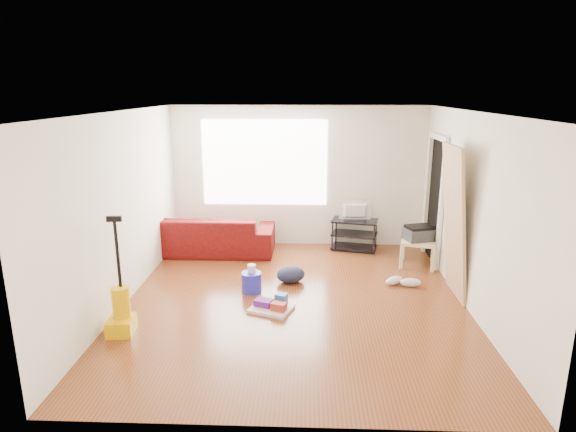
{
  "coord_description": "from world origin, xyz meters",
  "views": [
    {
      "loc": [
        0.14,
        -5.97,
        2.77
      ],
      "look_at": [
        -0.11,
        0.6,
        1.03
      ],
      "focal_mm": 30.0,
      "sensor_mm": 36.0,
      "label": 1
    }
  ],
  "objects_px": {
    "side_table": "(418,244)",
    "backpack": "(291,282)",
    "vacuum": "(121,312)",
    "sofa": "(209,252)",
    "tv_stand": "(354,234)",
    "cleaning_tray": "(272,306)",
    "bucket": "(252,291)"
  },
  "relations": [
    {
      "from": "sofa",
      "to": "tv_stand",
      "type": "xyz_separation_m",
      "value": [
        2.56,
        0.27,
        0.28
      ]
    },
    {
      "from": "vacuum",
      "to": "bucket",
      "type": "bearing_deg",
      "value": 35.89
    },
    {
      "from": "cleaning_tray",
      "to": "tv_stand",
      "type": "bearing_deg",
      "value": 62.8
    },
    {
      "from": "side_table",
      "to": "backpack",
      "type": "xyz_separation_m",
      "value": [
        -2.02,
        -0.78,
        -0.36
      ]
    },
    {
      "from": "side_table",
      "to": "cleaning_tray",
      "type": "xyz_separation_m",
      "value": [
        -2.23,
        -1.72,
        -0.31
      ]
    },
    {
      "from": "backpack",
      "to": "vacuum",
      "type": "distance_m",
      "value": 2.51
    },
    {
      "from": "bucket",
      "to": "cleaning_tray",
      "type": "distance_m",
      "value": 0.66
    },
    {
      "from": "side_table",
      "to": "vacuum",
      "type": "relative_size",
      "value": 0.46
    },
    {
      "from": "sofa",
      "to": "backpack",
      "type": "distance_m",
      "value": 1.97
    },
    {
      "from": "bucket",
      "to": "vacuum",
      "type": "distance_m",
      "value": 1.87
    },
    {
      "from": "sofa",
      "to": "cleaning_tray",
      "type": "height_order",
      "value": "sofa"
    },
    {
      "from": "side_table",
      "to": "vacuum",
      "type": "bearing_deg",
      "value": -149.05
    },
    {
      "from": "tv_stand",
      "to": "backpack",
      "type": "xyz_separation_m",
      "value": [
        -1.08,
        -1.56,
        -0.28
      ]
    },
    {
      "from": "tv_stand",
      "to": "side_table",
      "type": "height_order",
      "value": "tv_stand"
    },
    {
      "from": "sofa",
      "to": "vacuum",
      "type": "bearing_deg",
      "value": 81.3
    },
    {
      "from": "bucket",
      "to": "backpack",
      "type": "xyz_separation_m",
      "value": [
        0.54,
        0.37,
        0.0
      ]
    },
    {
      "from": "bucket",
      "to": "sofa",
      "type": "bearing_deg",
      "value": 119.76
    },
    {
      "from": "tv_stand",
      "to": "cleaning_tray",
      "type": "distance_m",
      "value": 2.81
    },
    {
      "from": "sofa",
      "to": "backpack",
      "type": "bearing_deg",
      "value": 139.07
    },
    {
      "from": "tv_stand",
      "to": "side_table",
      "type": "bearing_deg",
      "value": -26.22
    },
    {
      "from": "cleaning_tray",
      "to": "vacuum",
      "type": "height_order",
      "value": "vacuum"
    },
    {
      "from": "tv_stand",
      "to": "sofa",
      "type": "bearing_deg",
      "value": -160.78
    },
    {
      "from": "side_table",
      "to": "bucket",
      "type": "height_order",
      "value": "side_table"
    },
    {
      "from": "tv_stand",
      "to": "bucket",
      "type": "xyz_separation_m",
      "value": [
        -1.62,
        -1.93,
        -0.28
      ]
    },
    {
      "from": "cleaning_tray",
      "to": "vacuum",
      "type": "relative_size",
      "value": 0.45
    },
    {
      "from": "backpack",
      "to": "bucket",
      "type": "bearing_deg",
      "value": -167.61
    },
    {
      "from": "sofa",
      "to": "cleaning_tray",
      "type": "distance_m",
      "value": 2.57
    },
    {
      "from": "vacuum",
      "to": "cleaning_tray",
      "type": "bearing_deg",
      "value": 15.29
    },
    {
      "from": "side_table",
      "to": "vacuum",
      "type": "xyz_separation_m",
      "value": [
        -3.95,
        -2.37,
        -0.1
      ]
    },
    {
      "from": "tv_stand",
      "to": "bucket",
      "type": "distance_m",
      "value": 2.53
    },
    {
      "from": "side_table",
      "to": "vacuum",
      "type": "height_order",
      "value": "vacuum"
    },
    {
      "from": "sofa",
      "to": "side_table",
      "type": "relative_size",
      "value": 3.58
    }
  ]
}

